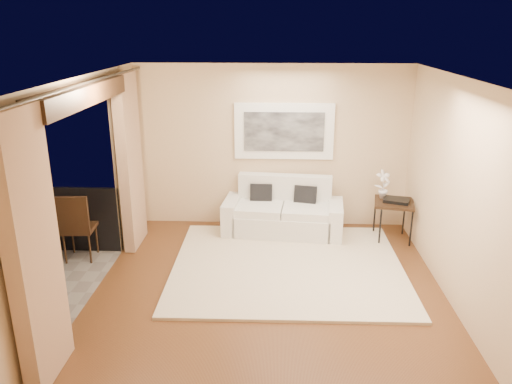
# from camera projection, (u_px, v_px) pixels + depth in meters

# --- Properties ---
(floor) EXTENTS (5.00, 5.00, 0.00)m
(floor) POSITION_uv_depth(u_px,v_px,m) (268.00, 297.00, 6.31)
(floor) COLOR brown
(floor) RESTS_ON ground
(room_shell) EXTENTS (5.00, 6.40, 5.00)m
(room_shell) POSITION_uv_depth(u_px,v_px,m) (81.00, 95.00, 5.60)
(room_shell) COLOR white
(room_shell) RESTS_ON ground
(balcony) EXTENTS (1.81, 2.60, 1.17)m
(balcony) POSITION_uv_depth(u_px,v_px,m) (11.00, 279.00, 6.39)
(balcony) COLOR #605B56
(balcony) RESTS_ON ground
(curtains) EXTENTS (0.16, 4.80, 2.64)m
(curtains) POSITION_uv_depth(u_px,v_px,m) (93.00, 195.00, 5.98)
(curtains) COLOR tan
(curtains) RESTS_ON ground
(artwork) EXTENTS (1.62, 0.07, 0.92)m
(artwork) POSITION_uv_depth(u_px,v_px,m) (284.00, 131.00, 8.12)
(artwork) COLOR white
(artwork) RESTS_ON room_shell
(rug) EXTENTS (3.25, 2.84, 0.04)m
(rug) POSITION_uv_depth(u_px,v_px,m) (288.00, 266.00, 7.08)
(rug) COLOR beige
(rug) RESTS_ON floor
(sofa) EXTENTS (1.98, 1.00, 0.92)m
(sofa) POSITION_uv_depth(u_px,v_px,m) (283.00, 214.00, 8.18)
(sofa) COLOR silver
(sofa) RESTS_ON floor
(side_table) EXTENTS (0.69, 0.69, 0.65)m
(side_table) POSITION_uv_depth(u_px,v_px,m) (394.00, 205.00, 7.82)
(side_table) COLOR black
(side_table) RESTS_ON floor
(tray) EXTENTS (0.45, 0.39, 0.05)m
(tray) POSITION_uv_depth(u_px,v_px,m) (396.00, 200.00, 7.78)
(tray) COLOR black
(tray) RESTS_ON side_table
(orchid) EXTENTS (0.29, 0.24, 0.46)m
(orchid) POSITION_uv_depth(u_px,v_px,m) (383.00, 184.00, 7.87)
(orchid) COLOR white
(orchid) RESTS_ON side_table
(balcony_chair_far) EXTENTS (0.47, 0.48, 1.02)m
(balcony_chair_far) POSITION_uv_depth(u_px,v_px,m) (76.00, 223.00, 7.09)
(balcony_chair_far) COLOR black
(balcony_chair_far) RESTS_ON balcony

